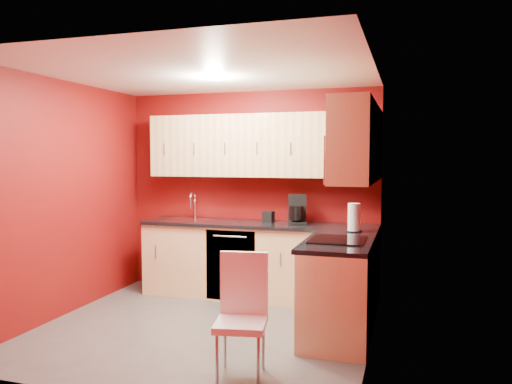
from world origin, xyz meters
The scene contains 21 objects.
floor centered at (0.00, 0.00, 0.00)m, with size 3.20×3.20×0.00m, color #4F4D4A.
ceiling centered at (0.00, 0.00, 2.50)m, with size 3.20×3.20×0.00m, color white.
wall_back centered at (0.00, 1.50, 1.25)m, with size 3.20×3.20×0.00m, color #680C09.
wall_front centered at (0.00, -1.50, 1.25)m, with size 3.20×3.20×0.00m, color #680C09.
wall_left centered at (-1.60, 0.00, 1.25)m, with size 3.00×3.00×0.00m, color #680C09.
wall_right centered at (1.60, 0.00, 1.25)m, with size 3.00×3.00×0.00m, color #680C09.
base_cabinets_back centered at (0.20, 1.20, 0.43)m, with size 2.80×0.60×0.87m, color #EFCF88.
base_cabinets_right centered at (1.30, 0.25, 0.43)m, with size 0.60×1.30×0.87m, color #EFCF88.
countertop_back centered at (0.20, 1.19, 0.89)m, with size 2.80×0.63×0.04m, color black.
countertop_right centered at (1.29, 0.23, 0.89)m, with size 0.63×1.27×0.04m, color black.
upper_cabinets_back centered at (0.20, 1.32, 1.83)m, with size 2.80×0.35×0.75m, color #D6B079.
upper_cabinets_right centered at (1.42, 0.44, 1.89)m, with size 0.35×1.55×0.75m.
microwave centered at (1.39, 0.20, 1.66)m, with size 0.42×0.76×0.42m.
cooktop centered at (1.28, 0.20, 0.92)m, with size 0.50×0.55×0.01m, color black.
sink centered at (-0.70, 1.20, 0.94)m, with size 0.52×0.42×0.35m.
dishwasher_front centered at (-0.05, 0.91, 0.43)m, with size 0.60×0.02×0.82m, color black.
downlight centered at (0.00, 0.30, 2.48)m, with size 0.20×0.20×0.01m, color white.
coffee_maker centered at (0.68, 1.17, 1.08)m, with size 0.21×0.28×0.34m, color black, non-canonical shape.
napkin_holder centered at (0.30, 1.29, 0.97)m, with size 0.12×0.12×0.13m, color black, non-canonical shape.
paper_towel centered at (1.36, 0.80, 1.06)m, with size 0.17×0.17×0.30m, color white, non-canonical shape.
dining_chair centered at (0.70, -0.91, 0.47)m, with size 0.38×0.40×0.94m, color white, non-canonical shape.
Camera 1 is at (1.91, -4.44, 1.69)m, focal length 35.00 mm.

